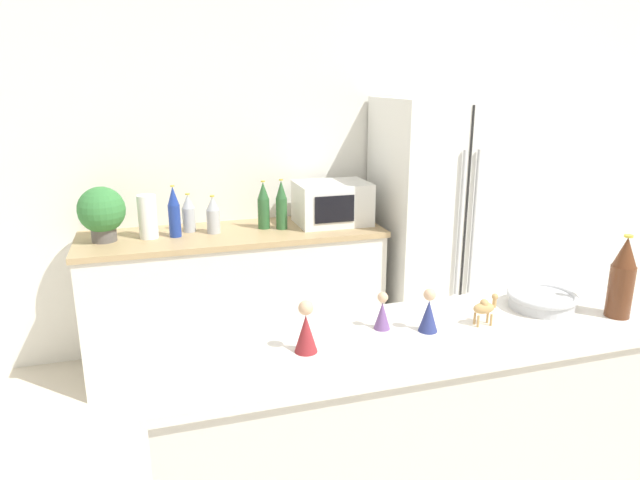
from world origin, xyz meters
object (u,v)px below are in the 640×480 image
object	(u,v)px
potted_plant	(102,212)
back_bottle_4	(263,206)
wise_man_figurine_crimson	(429,313)
microwave	(332,203)
camel_figurine	(485,307)
paper_towel_roll	(148,217)
back_bottle_2	(189,213)
wine_bottle	(622,278)
fruit_bowl	(542,300)
wise_man_figurine_blue	(306,330)
back_bottle_0	(213,215)
wise_man_figurine_purple	(382,313)
back_bottle_3	(281,205)
back_bottle_1	(174,212)
refrigerator	(439,223)

from	to	relation	value
potted_plant	back_bottle_4	bearing A→B (deg)	0.93
back_bottle_4	wise_man_figurine_crimson	size ratio (longest dim) A/B	2.05
microwave	camel_figurine	distance (m)	1.97
paper_towel_roll	microwave	xyz separation A→B (m)	(1.19, 0.02, 0.01)
back_bottle_2	wine_bottle	xyz separation A→B (m)	(1.36, -2.11, 0.14)
wise_man_figurine_crimson	fruit_bowl	bearing A→B (deg)	6.74
back_bottle_4	wise_man_figurine_blue	distance (m)	2.00
back_bottle_0	fruit_bowl	distance (m)	2.13
camel_figurine	wise_man_figurine_blue	world-z (taller)	wise_man_figurine_blue
fruit_bowl	wise_man_figurine_blue	world-z (taller)	wise_man_figurine_blue
wise_man_figurine_blue	wise_man_figurine_purple	world-z (taller)	wise_man_figurine_blue
back_bottle_3	wise_man_figurine_purple	size ratio (longest dim) A/B	2.44
microwave	back_bottle_1	xyz separation A→B (m)	(-1.03, -0.03, 0.01)
back_bottle_1	wise_man_figurine_purple	bearing A→B (deg)	-72.22
potted_plant	wise_man_figurine_blue	xyz separation A→B (m)	(0.71, -1.96, 0.01)
paper_towel_roll	camel_figurine	distance (m)	2.24
refrigerator	wine_bottle	xyz separation A→B (m)	(-0.34, -1.95, 0.30)
potted_plant	back_bottle_3	size ratio (longest dim) A/B	1.02
back_bottle_2	back_bottle_3	distance (m)	0.59
back_bottle_1	wine_bottle	bearing A→B (deg)	-54.03
refrigerator	back_bottle_4	size ratio (longest dim) A/B	5.48
camel_figurine	wise_man_figurine_purple	distance (m)	0.36
camel_figurine	wise_man_figurine_crimson	world-z (taller)	wise_man_figurine_crimson
wise_man_figurine_blue	back_bottle_4	bearing A→B (deg)	82.25
microwave	refrigerator	bearing A→B (deg)	-6.29
paper_towel_roll	wine_bottle	xyz separation A→B (m)	(1.61, -2.02, 0.13)
back_bottle_4	wise_man_figurine_purple	distance (m)	1.89
wise_man_figurine_crimson	microwave	bearing A→B (deg)	81.36
paper_towel_roll	potted_plant	bearing A→B (deg)	178.79
paper_towel_roll	microwave	distance (m)	1.19
microwave	back_bottle_2	bearing A→B (deg)	175.88
wise_man_figurine_blue	wise_man_figurine_crimson	xyz separation A→B (m)	(0.44, 0.02, -0.01)
paper_towel_roll	wine_bottle	distance (m)	2.59
wine_bottle	wise_man_figurine_crimson	distance (m)	0.73
back_bottle_0	back_bottle_4	bearing A→B (deg)	3.61
camel_figurine	wise_man_figurine_blue	distance (m)	0.65
back_bottle_0	wine_bottle	xyz separation A→B (m)	(1.22, -2.02, 0.15)
potted_plant	wise_man_figurine_purple	size ratio (longest dim) A/B	2.48
back_bottle_4	wise_man_figurine_blue	bearing A→B (deg)	-97.75
wise_man_figurine_purple	potted_plant	bearing A→B (deg)	118.35
fruit_bowl	wise_man_figurine_purple	xyz separation A→B (m)	(-0.65, 0.00, 0.02)
back_bottle_2	microwave	bearing A→B (deg)	-4.12
back_bottle_2	wise_man_figurine_crimson	distance (m)	2.12
refrigerator	back_bottle_0	bearing A→B (deg)	177.50
back_bottle_1	back_bottle_2	world-z (taller)	back_bottle_1
potted_plant	wise_man_figurine_crimson	size ratio (longest dim) A/B	2.16
potted_plant	fruit_bowl	bearing A→B (deg)	-48.54
wise_man_figurine_crimson	back_bottle_4	bearing A→B (deg)	95.00
back_bottle_2	back_bottle_4	distance (m)	0.48
wine_bottle	fruit_bowl	xyz separation A→B (m)	(-0.21, 0.15, -0.11)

